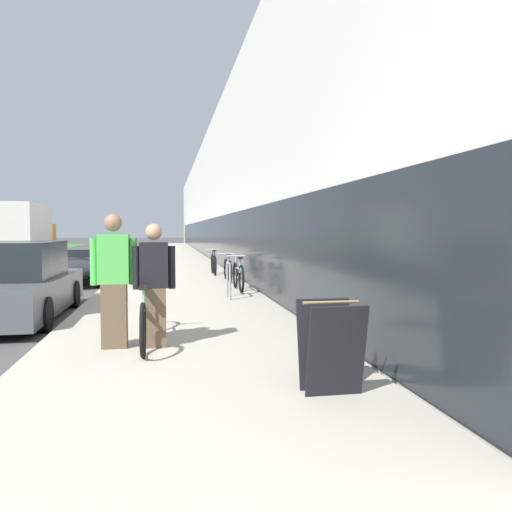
% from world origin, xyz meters
% --- Properties ---
extents(sidewalk_slab, '(4.09, 70.00, 0.14)m').
position_xyz_m(sidewalk_slab, '(5.55, 21.00, 0.07)').
color(sidewalk_slab, '#B2AA99').
rests_on(sidewalk_slab, ground).
extents(storefront_facade, '(10.01, 70.00, 7.43)m').
position_xyz_m(storefront_facade, '(12.63, 29.00, 3.71)').
color(storefront_facade, silver).
rests_on(storefront_facade, ground).
extents(tandem_bicycle, '(0.52, 2.49, 0.87)m').
position_xyz_m(tandem_bicycle, '(4.99, 2.13, 0.52)').
color(tandem_bicycle, black).
rests_on(tandem_bicycle, sidewalk_slab).
extents(person_rider, '(0.57, 0.22, 1.67)m').
position_xyz_m(person_rider, '(5.12, 1.81, 0.98)').
color(person_rider, brown).
rests_on(person_rider, sidewalk_slab).
extents(person_bystander, '(0.61, 0.24, 1.80)m').
position_xyz_m(person_bystander, '(4.59, 1.86, 1.05)').
color(person_bystander, brown).
rests_on(person_bystander, sidewalk_slab).
extents(bike_rack_hoop, '(0.05, 0.60, 0.84)m').
position_xyz_m(bike_rack_hoop, '(6.70, 6.42, 0.66)').
color(bike_rack_hoop, gray).
rests_on(bike_rack_hoop, sidewalk_slab).
extents(cruiser_bike_nearest, '(0.52, 1.83, 0.91)m').
position_xyz_m(cruiser_bike_nearest, '(7.13, 7.84, 0.53)').
color(cruiser_bike_nearest, black).
rests_on(cruiser_bike_nearest, sidewalk_slab).
extents(cruiser_bike_middle, '(0.52, 1.75, 0.85)m').
position_xyz_m(cruiser_bike_middle, '(7.16, 10.30, 0.51)').
color(cruiser_bike_middle, black).
rests_on(cruiser_bike_middle, sidewalk_slab).
extents(cruiser_bike_farthest, '(0.52, 1.66, 0.90)m').
position_xyz_m(cruiser_bike_farthest, '(6.94, 12.71, 0.52)').
color(cruiser_bike_farthest, black).
rests_on(cruiser_bike_farthest, sidewalk_slab).
extents(sandwich_board_sign, '(0.56, 0.56, 0.90)m').
position_xyz_m(sandwich_board_sign, '(6.85, -0.43, 0.59)').
color(sandwich_board_sign, black).
rests_on(sandwich_board_sign, sidewalk_slab).
extents(parked_sedan_curbside, '(1.84, 4.54, 1.50)m').
position_xyz_m(parked_sedan_curbside, '(2.41, 5.21, 0.67)').
color(parked_sedan_curbside, '#4C5156').
rests_on(parked_sedan_curbside, ground).
extents(vintage_roadster_curbside, '(1.85, 3.91, 1.08)m').
position_xyz_m(vintage_roadster_curbside, '(2.54, 11.57, 0.47)').
color(vintage_roadster_curbside, black).
rests_on(vintage_roadster_curbside, ground).
extents(moving_truck, '(2.49, 6.12, 3.08)m').
position_xyz_m(moving_truck, '(-2.19, 22.61, 1.55)').
color(moving_truck, orange).
rests_on(moving_truck, ground).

